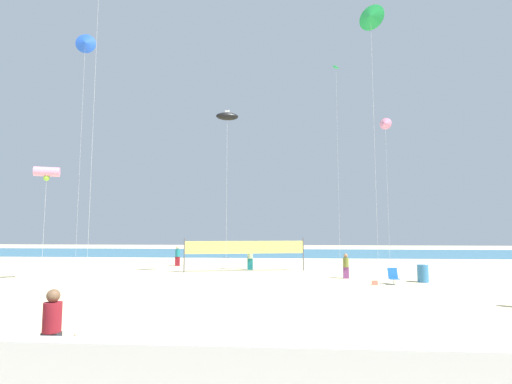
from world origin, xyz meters
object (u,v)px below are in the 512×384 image
object	(u,v)px
kite_blue_delta	(85,43)
toddler_figure	(76,351)
kite_green_delta	(371,17)
beachgoer_olive_shirt	(346,265)
kite_black_inflatable	(227,117)
beachgoer_teal_shirt	(178,255)
kite_green_diamond	(336,72)
kite_pink_delta	(385,124)
kite_pink_tube	(47,172)
folding_beach_chair	(393,276)
trash_barrel	(423,273)
mother_figure	(52,326)
volleyball_net	(245,248)
beach_handbag	(375,283)
beachgoer_sage_shirt	(250,256)

from	to	relation	value
kite_blue_delta	toddler_figure	bearing A→B (deg)	-60.83
toddler_figure	kite_green_delta	distance (m)	25.47
beachgoer_olive_shirt	kite_black_inflatable	distance (m)	12.56
beachgoer_teal_shirt	kite_green_diamond	distance (m)	22.59
beachgoer_olive_shirt	kite_pink_delta	xyz separation A→B (m)	(5.66, 11.43, 12.01)
toddler_figure	kite_blue_delta	size ratio (longest dim) A/B	0.04
kite_pink_tube	kite_pink_delta	xyz separation A→B (m)	(23.38, 14.39, 6.47)
folding_beach_chair	kite_pink_tube	world-z (taller)	kite_pink_tube
kite_black_inflatable	trash_barrel	bearing A→B (deg)	-12.49
mother_figure	beachgoer_teal_shirt	distance (m)	24.12
trash_barrel	kite_green_diamond	size ratio (longest dim) A/B	0.05
mother_figure	volleyball_net	distance (m)	20.02
beach_handbag	kite_green_delta	distance (m)	17.09
volleyball_net	kite_blue_delta	distance (m)	21.11
beachgoer_olive_shirt	kite_pink_tube	distance (m)	18.79
beachgoer_sage_shirt	volleyball_net	size ratio (longest dim) A/B	0.22
kite_blue_delta	kite_pink_tube	world-z (taller)	kite_blue_delta
kite_blue_delta	kite_black_inflatable	size ratio (longest dim) A/B	1.70
mother_figure	kite_green_delta	world-z (taller)	kite_green_delta
trash_barrel	beach_handbag	distance (m)	3.33
mother_figure	beachgoer_teal_shirt	xyz separation A→B (m)	(-3.87, 23.81, -0.00)
beachgoer_teal_shirt	kite_blue_delta	size ratio (longest dim) A/B	0.09
beachgoer_sage_shirt	kite_green_delta	size ratio (longest dim) A/B	0.10
trash_barrel	beachgoer_teal_shirt	bearing A→B (deg)	151.91
toddler_figure	volleyball_net	size ratio (longest dim) A/B	0.09
kite_green_delta	kite_blue_delta	bearing A→B (deg)	168.77
toddler_figure	beachgoer_teal_shirt	world-z (taller)	beachgoer_teal_shirt
beachgoer_teal_shirt	folding_beach_chair	size ratio (longest dim) A/B	1.88
mother_figure	kite_pink_delta	xyz separation A→B (m)	(14.47, 27.73, 11.93)
beachgoer_sage_shirt	volleyball_net	distance (m)	1.46
kite_black_inflatable	kite_pink_tube	xyz separation A→B (m)	(-10.08, -4.11, -4.37)
kite_green_diamond	beachgoer_olive_shirt	bearing A→B (deg)	-96.38
kite_black_inflatable	kite_green_diamond	xyz separation A→B (m)	(8.95, 10.58, 7.40)
trash_barrel	kite_black_inflatable	xyz separation A→B (m)	(-11.75, 2.60, 10.23)
folding_beach_chair	kite_pink_delta	bearing A→B (deg)	104.78
kite_black_inflatable	kite_green_diamond	world-z (taller)	kite_green_diamond
folding_beach_chair	kite_blue_delta	xyz separation A→B (m)	(-22.00, 6.92, 17.63)
kite_pink_tube	kite_green_delta	world-z (taller)	kite_green_delta
volleyball_net	beach_handbag	world-z (taller)	volleyball_net
beachgoer_olive_shirt	volleyball_net	distance (m)	7.58
toddler_figure	folding_beach_chair	distance (m)	17.36
toddler_figure	kite_pink_tube	world-z (taller)	kite_pink_tube
beach_handbag	kite_pink_delta	size ratio (longest dim) A/B	0.02
beachgoer_olive_shirt	beach_handbag	distance (m)	3.09
beachgoer_olive_shirt	kite_green_diamond	xyz separation A→B (m)	(1.31, 11.74, 17.31)
kite_black_inflatable	kite_green_diamond	size ratio (longest dim) A/B	0.59
folding_beach_chair	trash_barrel	size ratio (longest dim) A/B	0.90
toddler_figure	kite_pink_delta	xyz separation A→B (m)	(13.85, 27.82, 12.41)
beachgoer_olive_shirt	kite_blue_delta	distance (m)	26.67
volleyball_net	kite_pink_delta	distance (m)	18.37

